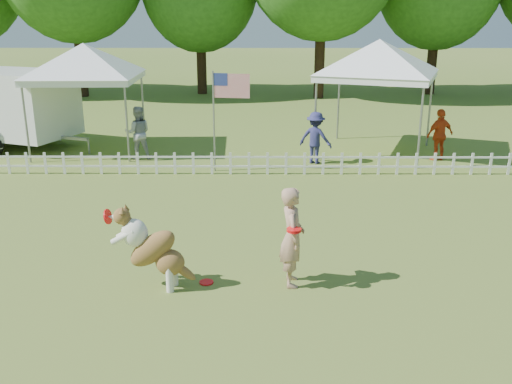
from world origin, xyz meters
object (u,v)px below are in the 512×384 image
spectator_a (138,133)px  spectator_c (440,135)px  handler (292,237)px  flag_pole (214,122)px  canopy_tent_left (88,99)px  frisbee_on_turf (206,282)px  spectator_b (315,138)px  cargo_trailer (2,108)px  canopy_tent_right (376,98)px  dog (154,249)px

spectator_a → spectator_c: 8.87m
handler → spectator_c: handler is taller
flag_pole → canopy_tent_left: bearing=158.4°
canopy_tent_left → flag_pole: bearing=-32.2°
frisbee_on_turf → spectator_a: spectator_a is taller
spectator_b → cargo_trailer: bearing=12.6°
handler → frisbee_on_turf: size_ratio=7.04×
canopy_tent_left → canopy_tent_right: 8.86m
cargo_trailer → handler: bearing=-27.8°
dog → canopy_tent_left: 10.03m
dog → spectator_b: 8.44m
frisbee_on_turf → cargo_trailer: size_ratio=0.04×
canopy_tent_right → flag_pole: bearing=-134.4°
dog → canopy_tent_right: 10.58m
dog → cargo_trailer: 11.97m
handler → spectator_a: handler is taller
spectator_b → spectator_c: 3.69m
cargo_trailer → spectator_c: size_ratio=3.73×
flag_pole → spectator_b: 3.03m
canopy_tent_left → canopy_tent_right: canopy_tent_right is taller
handler → spectator_c: bearing=-33.3°
dog → flag_pole: size_ratio=0.49×
canopy_tent_left → flag_pole: 4.72m
spectator_a → spectator_b: size_ratio=1.05×
canopy_tent_right → spectator_c: 2.20m
dog → spectator_b: (3.27, 7.78, 0.08)m
spectator_c → flag_pole: bearing=-11.4°
spectator_a → flag_pole: bearing=139.8°
frisbee_on_turf → canopy_tent_left: (-4.44, 9.16, 1.60)m
canopy_tent_left → flag_pole: (4.07, -2.38, -0.25)m
canopy_tent_right → canopy_tent_left: bearing=-160.4°
cargo_trailer → spectator_c: 13.69m
canopy_tent_right → spectator_c: canopy_tent_right is taller
dog → cargo_trailer: cargo_trailer is taller
canopy_tent_left → spectator_b: (6.91, -1.51, -0.87)m
canopy_tent_right → spectator_a: 7.25m
dog → spectator_a: bearing=112.7°
handler → spectator_c: (4.76, 8.02, -0.06)m
canopy_tent_right → spectator_b: bearing=-124.3°
dog → spectator_b: spectator_b is taller
flag_pole → spectator_a: (-2.36, 1.34, -0.58)m
frisbee_on_turf → spectator_b: size_ratio=0.16×
canopy_tent_left → spectator_b: canopy_tent_left is taller
spectator_a → spectator_b: bearing=164.2°
canopy_tent_left → cargo_trailer: (-2.98, 0.66, -0.37)m
canopy_tent_right → spectator_c: bearing=-9.5°
flag_pole → cargo_trailer: bearing=165.4°
spectator_a → handler: bearing=106.3°
flag_pole → spectator_b: (2.84, 0.86, -0.62)m
dog → flag_pole: bearing=96.0°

